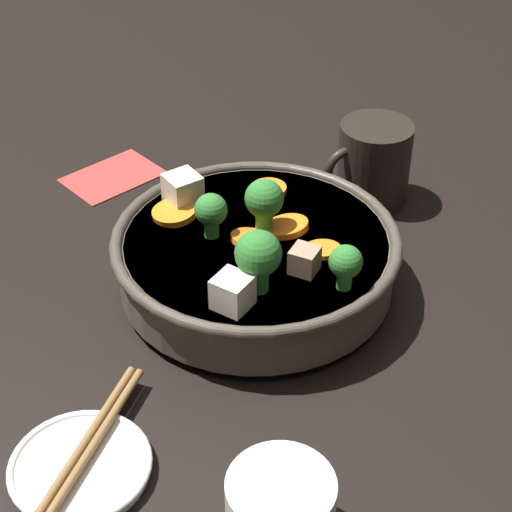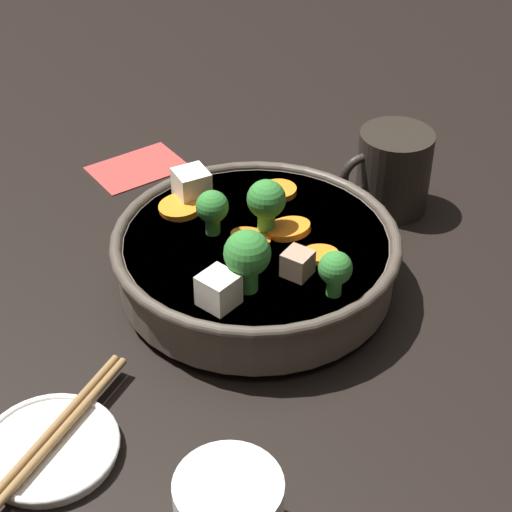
% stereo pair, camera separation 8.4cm
% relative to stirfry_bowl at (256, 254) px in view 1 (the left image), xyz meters
% --- Properties ---
extents(ground_plane, '(3.00, 3.00, 0.00)m').
position_rel_stirfry_bowl_xyz_m(ground_plane, '(-0.00, -0.00, -0.04)').
color(ground_plane, black).
extents(stirfry_bowl, '(0.28, 0.28, 0.12)m').
position_rel_stirfry_bowl_xyz_m(stirfry_bowl, '(0.00, 0.00, 0.00)').
color(stirfry_bowl, '#51473D').
rests_on(stirfry_bowl, ground_plane).
extents(side_saucer, '(0.11, 0.11, 0.01)m').
position_rel_stirfry_bowl_xyz_m(side_saucer, '(0.23, 0.14, -0.04)').
color(side_saucer, white).
rests_on(side_saucer, ground_plane).
extents(tea_cup, '(0.08, 0.08, 0.06)m').
position_rel_stirfry_bowl_xyz_m(tea_cup, '(0.12, 0.26, -0.01)').
color(tea_cup, white).
rests_on(tea_cup, ground_plane).
extents(dark_mug, '(0.11, 0.08, 0.09)m').
position_rel_stirfry_bowl_xyz_m(dark_mug, '(-0.20, -0.08, 0.00)').
color(dark_mug, black).
rests_on(dark_mug, ground_plane).
extents(napkin, '(0.13, 0.10, 0.00)m').
position_rel_stirfry_bowl_xyz_m(napkin, '(0.05, -0.27, -0.04)').
color(napkin, '#A33833').
rests_on(napkin, ground_plane).
extents(chopsticks_pair, '(0.16, 0.15, 0.01)m').
position_rel_stirfry_bowl_xyz_m(chopsticks_pair, '(0.23, 0.14, -0.03)').
color(chopsticks_pair, olive).
rests_on(chopsticks_pair, side_saucer).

